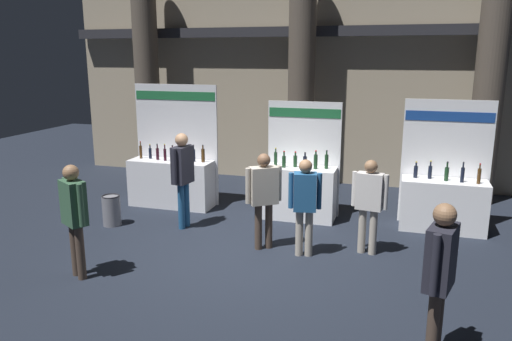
{
  "coord_description": "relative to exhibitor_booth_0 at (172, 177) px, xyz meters",
  "views": [
    {
      "loc": [
        2.39,
        -7.1,
        3.21
      ],
      "look_at": [
        -0.12,
        1.19,
        1.16
      ],
      "focal_mm": 34.72,
      "sensor_mm": 36.0,
      "label": 1
    }
  ],
  "objects": [
    {
      "name": "visitor_4",
      "position": [
        5.16,
        -4.29,
        0.44
      ],
      "size": [
        0.36,
        0.61,
        1.76
      ],
      "rotation": [
        0.0,
        0.0,
        4.44
      ],
      "color": "#47382D",
      "rests_on": "ground_plane"
    },
    {
      "name": "ground_plane",
      "position": [
        2.33,
        -2.26,
        -0.63
      ],
      "size": [
        25.3,
        25.3,
        0.0
      ],
      "primitive_type": "plane",
      "color": "black"
    },
    {
      "name": "exhibitor_booth_1",
      "position": [
        2.81,
        -0.03,
        -0.02
      ],
      "size": [
        1.47,
        0.66,
        2.3
      ],
      "color": "white",
      "rests_on": "ground_plane"
    },
    {
      "name": "visitor_1",
      "position": [
        4.25,
        -1.51,
        0.3
      ],
      "size": [
        0.58,
        0.27,
        1.58
      ],
      "rotation": [
        0.0,
        0.0,
        6.12
      ],
      "color": "#ADA393",
      "rests_on": "ground_plane"
    },
    {
      "name": "visitor_6",
      "position": [
        2.56,
        -1.8,
        0.35
      ],
      "size": [
        0.53,
        0.45,
        1.64
      ],
      "rotation": [
        0.0,
        0.0,
        3.76
      ],
      "color": "#47382D",
      "rests_on": "ground_plane"
    },
    {
      "name": "visitor_3",
      "position": [
        3.27,
        -1.9,
        0.32
      ],
      "size": [
        0.52,
        0.32,
        1.6
      ],
      "rotation": [
        0.0,
        0.0,
        0.19
      ],
      "color": "#ADA393",
      "rests_on": "ground_plane"
    },
    {
      "name": "exhibitor_booth_0",
      "position": [
        0.0,
        0.0,
        0.0
      ],
      "size": [
        1.89,
        0.72,
        2.58
      ],
      "color": "white",
      "rests_on": "ground_plane"
    },
    {
      "name": "hall_colonnade",
      "position": [
        2.33,
        2.85,
        2.65
      ],
      "size": [
        12.65,
        1.31,
        6.79
      ],
      "color": "tan",
      "rests_on": "ground_plane"
    },
    {
      "name": "visitor_0",
      "position": [
        0.84,
        -1.23,
        0.47
      ],
      "size": [
        0.31,
        0.57,
        1.81
      ],
      "rotation": [
        0.0,
        0.0,
        4.55
      ],
      "color": "navy",
      "rests_on": "ground_plane"
    },
    {
      "name": "visitor_2",
      "position": [
        0.27,
        -3.64,
        0.39
      ],
      "size": [
        0.51,
        0.41,
        1.7
      ],
      "rotation": [
        0.0,
        0.0,
        2.62
      ],
      "color": "#47382D",
      "rests_on": "ground_plane"
    },
    {
      "name": "trash_bin",
      "position": [
        -0.55,
        -1.51,
        -0.33
      ],
      "size": [
        0.34,
        0.34,
        0.59
      ],
      "color": "slate",
      "rests_on": "ground_plane"
    },
    {
      "name": "exhibitor_booth_2",
      "position": [
        5.49,
        0.08,
        -0.04
      ],
      "size": [
        1.59,
        0.66,
        2.4
      ],
      "color": "white",
      "rests_on": "ground_plane"
    }
  ]
}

